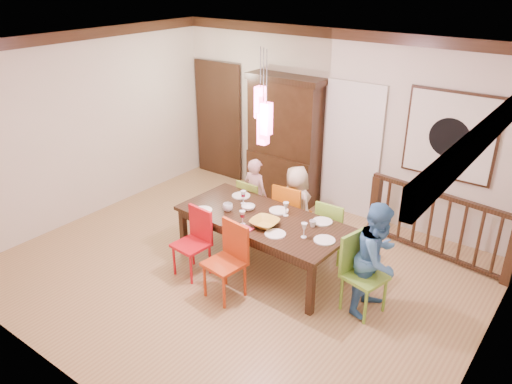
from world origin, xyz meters
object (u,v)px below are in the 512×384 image
Objects in this scene: person_far_mid at (296,206)px; dining_table at (263,223)px; balustrade at (438,224)px; person_end_right at (377,259)px; chair_far_left at (254,202)px; chair_end_right at (365,270)px; person_far_left at (255,195)px; china_hutch at (284,139)px.

dining_table is at bearing 108.09° from person_far_mid.
person_end_right is (-0.18, -1.62, 0.19)m from balustrade.
chair_far_left is at bearing 76.78° from person_end_right.
person_far_mid is at bearing -147.21° from balustrade.
dining_table is 2.73× the size of chair_far_left.
chair_end_right is (2.20, -0.80, 0.07)m from chair_far_left.
person_end_right reaches higher than person_far_left.
dining_table is 1.03m from chair_far_left.
person_far_mid is (-1.78, -0.85, 0.10)m from balustrade.
chair_far_left is at bearing -151.95° from balustrade.
chair_far_left is 2.63m from balustrade.
person_end_right is at bearing 4.50° from dining_table.
chair_end_right is at bearing 162.82° from person_far_left.
chair_far_left is 0.62× the size of person_end_right.
china_hutch reaches higher than person_end_right.
chair_end_right is at bearing -91.49° from balustrade.
person_far_left is 0.84× the size of person_end_right.
chair_end_right is 0.45× the size of china_hutch.
person_end_right is at bearing -23.50° from chair_end_right.
balustrade is 1.78× the size of person_far_mid.
person_far_mid is at bearing 67.68° from person_end_right.
dining_table is 1.69× the size of person_end_right.
balustrade is 2.64m from person_far_left.
chair_end_right is 0.70× the size of person_end_right.
person_end_right is (2.61, -1.97, -0.39)m from china_hutch.
person_far_left is (-2.22, 0.85, 0.02)m from chair_end_right.
balustrade is at bearing -156.69° from person_far_left.
person_far_mid is (1.02, -1.20, -0.48)m from china_hutch.
chair_far_left is 0.88× the size of chair_end_right.
chair_end_right is at bearing 146.96° from person_end_right.
dining_table is at bearing -129.28° from balustrade.
china_hutch is at bearing 119.38° from dining_table.
person_far_left is (0.31, -1.23, -0.50)m from china_hutch.
person_far_mid is (0.69, 0.09, 0.11)m from chair_far_left.
person_far_mid is at bearing 93.06° from dining_table.
balustrade is 1.53× the size of person_end_right.
chair_far_left is 1.45m from china_hutch.
china_hutch reaches higher than person_far_left.
china_hutch is 1.01× the size of balustrade.
china_hutch is 1.55× the size of person_end_right.
dining_table is 1.51m from chair_end_right.
person_far_left reaches higher than balustrade.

